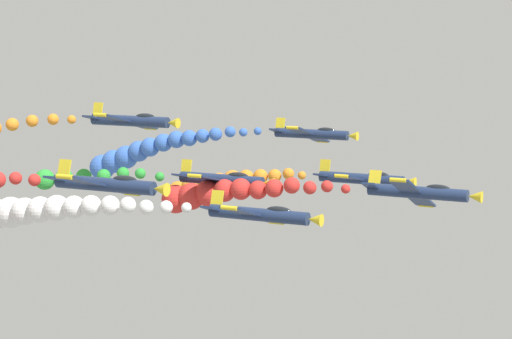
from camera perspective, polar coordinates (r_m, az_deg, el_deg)
airplane_lead at (r=84.97m, az=9.75°, el=-1.35°), size 8.98×10.35×3.97m
smoke_trail_lead at (r=92.55m, az=-2.42°, el=-1.45°), size 3.04×19.52×4.35m
airplane_left_inner at (r=97.70m, az=6.42°, el=-0.55°), size 9.43×10.35×3.00m
smoke_trail_left_inner at (r=104.40m, az=-2.65°, el=-0.92°), size 3.29×16.16×4.72m
airplane_right_inner at (r=79.29m, az=0.27°, el=-2.71°), size 9.25×10.35×3.38m
smoke_trail_right_inner at (r=95.64m, az=-14.35°, el=-2.57°), size 4.27×28.83×5.82m
airplane_left_outer at (r=93.10m, az=-1.99°, el=-0.60°), size 9.40×10.35×3.09m
smoke_trail_left_outer at (r=100.83m, az=-10.78°, el=-0.47°), size 4.01×14.24×2.69m
airplane_right_outer at (r=110.56m, az=3.42°, el=2.15°), size 9.33×10.35×3.23m
smoke_trail_right_outer at (r=122.71m, az=-7.10°, el=0.93°), size 3.34×25.08×7.94m
airplane_trailing at (r=75.05m, az=-8.93°, el=-0.89°), size 9.28×10.35×3.31m
airplane_high_slot at (r=97.39m, az=-7.47°, el=2.91°), size 9.40×10.35×3.08m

